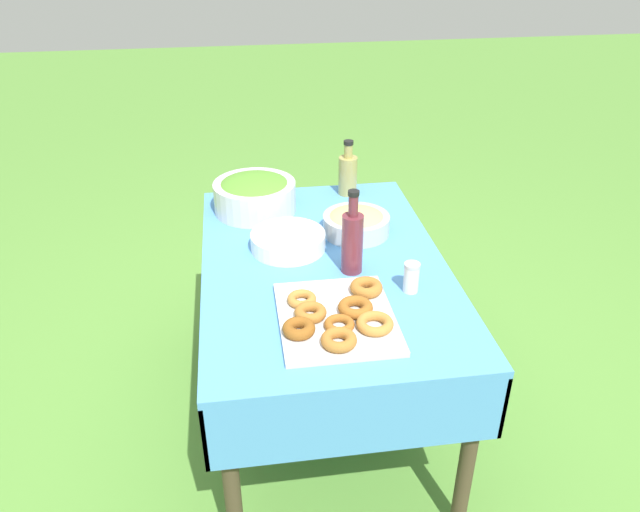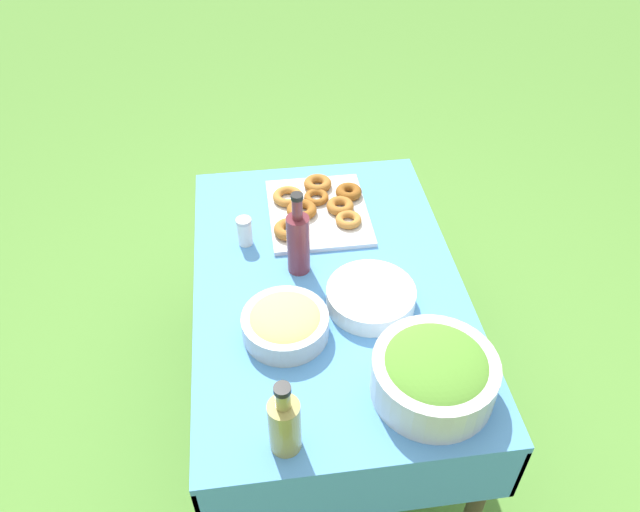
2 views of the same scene
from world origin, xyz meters
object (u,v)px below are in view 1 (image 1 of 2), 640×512
object	(u,v)px
pasta_bowl	(356,222)
wine_bottle	(352,241)
plate_stack	(288,241)
donut_platter	(338,316)
olive_oil_bottle	(348,173)
salad_bowl	(255,193)

from	to	relation	value
pasta_bowl	wine_bottle	world-z (taller)	wine_bottle
pasta_bowl	plate_stack	world-z (taller)	pasta_bowl
pasta_bowl	donut_platter	xyz separation A→B (m)	(0.54, -0.16, -0.02)
pasta_bowl	olive_oil_bottle	distance (m)	0.36
plate_stack	wine_bottle	distance (m)	0.28
salad_bowl	wine_bottle	size ratio (longest dim) A/B	1.11
donut_platter	plate_stack	size ratio (longest dim) A/B	1.52
salad_bowl	donut_platter	xyz separation A→B (m)	(0.78, 0.20, -0.05)
salad_bowl	pasta_bowl	bearing A→B (deg)	55.57
pasta_bowl	wine_bottle	distance (m)	0.28
wine_bottle	salad_bowl	bearing A→B (deg)	-150.11
salad_bowl	olive_oil_bottle	bearing A→B (deg)	105.24
wine_bottle	pasta_bowl	bearing A→B (deg)	165.71
salad_bowl	donut_platter	size ratio (longest dim) A/B	0.80
olive_oil_bottle	wine_bottle	bearing A→B (deg)	-9.19
pasta_bowl	donut_platter	size ratio (longest dim) A/B	0.61
donut_platter	salad_bowl	bearing A→B (deg)	-165.83
plate_stack	olive_oil_bottle	bearing A→B (deg)	145.88
pasta_bowl	salad_bowl	bearing A→B (deg)	-124.43
donut_platter	wine_bottle	distance (m)	0.31
olive_oil_bottle	wine_bottle	size ratio (longest dim) A/B	0.80
salad_bowl	olive_oil_bottle	size ratio (longest dim) A/B	1.39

